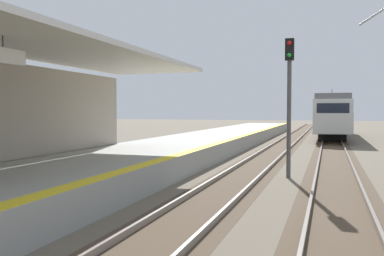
{
  "coord_description": "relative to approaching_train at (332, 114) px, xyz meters",
  "views": [
    {
      "loc": [
        5.01,
        2.64,
        2.53
      ],
      "look_at": [
        1.81,
        12.13,
        2.1
      ],
      "focal_mm": 38.01,
      "sensor_mm": 36.0,
      "label": 1
    }
  ],
  "objects": [
    {
      "name": "track_pair_nearest_platform",
      "position": [
        -3.4,
        -23.62,
        -2.13
      ],
      "size": [
        2.34,
        120.0,
        0.16
      ],
      "color": "#4C3D2D",
      "rests_on": "ground"
    },
    {
      "name": "station_platform",
      "position": [
        -7.8,
        -27.62,
        -1.73
      ],
      "size": [
        5.0,
        80.0,
        0.91
      ],
      "color": "#999993",
      "rests_on": "ground"
    },
    {
      "name": "track_pair_middle",
      "position": [
        -0.0,
        -23.62,
        -2.13
      ],
      "size": [
        2.34,
        120.0,
        0.16
      ],
      "color": "#4C3D2D",
      "rests_on": "ground"
    },
    {
      "name": "approaching_train",
      "position": [
        0.0,
        0.0,
        0.0
      ],
      "size": [
        2.93,
        19.6,
        4.76
      ],
      "color": "silver",
      "rests_on": "ground"
    },
    {
      "name": "rail_signal_post",
      "position": [
        -1.7,
        -25.43,
        1.02
      ],
      "size": [
        0.32,
        0.34,
        5.2
      ],
      "color": "#4C4C4C",
      "rests_on": "ground"
    }
  ]
}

